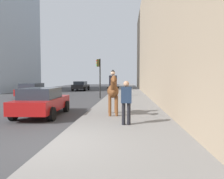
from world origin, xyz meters
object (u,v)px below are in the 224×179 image
mounted_horse_near (113,90)px  pedestrian_greeting (126,100)px  traffic_light_near_curb (99,72)px  car_near_lane (81,86)px  car_mid_lane (33,90)px  car_far_lane (42,101)px

mounted_horse_near → pedestrian_greeting: size_ratio=1.31×
pedestrian_greeting → traffic_light_near_curb: 12.16m
mounted_horse_near → pedestrian_greeting: mounted_horse_near is taller
car_near_lane → car_mid_lane: (-12.33, 1.95, 0.01)m
traffic_light_near_curb → pedestrian_greeting: bearing=-167.3°
mounted_horse_near → car_far_lane: (0.05, 3.61, -0.58)m
car_near_lane → car_mid_lane: same height
car_near_lane → car_far_lane: (-21.70, -2.93, -0.00)m
car_near_lane → car_mid_lane: bearing=173.8°
car_mid_lane → traffic_light_near_curb: traffic_light_near_curb is taller
car_near_lane → traffic_light_near_curb: size_ratio=1.10×
mounted_horse_near → car_mid_lane: (9.42, 8.49, -0.57)m
traffic_light_near_curb → car_near_lane: bearing=20.5°
car_mid_lane → car_far_lane: (-9.37, -4.88, -0.01)m
car_far_lane → pedestrian_greeting: bearing=-119.6°
mounted_horse_near → car_mid_lane: bearing=-144.3°
pedestrian_greeting → mounted_horse_near: bearing=15.9°
pedestrian_greeting → car_mid_lane: bearing=37.3°
car_near_lane → pedestrian_greeting: bearing=-160.5°
mounted_horse_near → car_far_lane: size_ratio=0.54×
mounted_horse_near → car_far_lane: bearing=-97.1°
mounted_horse_near → car_near_lane: bearing=-169.6°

